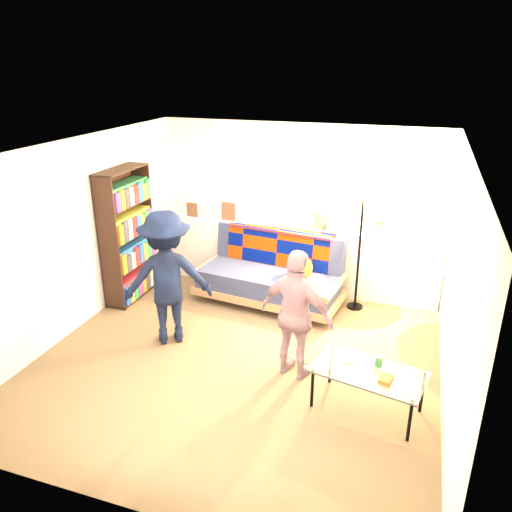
{
  "coord_description": "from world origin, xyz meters",
  "views": [
    {
      "loc": [
        1.79,
        -4.93,
        3.28
      ],
      "look_at": [
        0.0,
        0.4,
        1.05
      ],
      "focal_mm": 35.0,
      "sensor_mm": 36.0,
      "label": 1
    }
  ],
  "objects": [
    {
      "name": "futon_sofa",
      "position": [
        -0.07,
        1.33,
        0.41
      ],
      "size": [
        2.16,
        1.22,
        0.89
      ],
      "color": "#A77851",
      "rests_on": "ground"
    },
    {
      "name": "floor_lamp",
      "position": [
        1.13,
        1.51,
        1.16
      ],
      "size": [
        0.34,
        0.31,
        1.64
      ],
      "color": "black",
      "rests_on": "ground"
    },
    {
      "name": "person_left",
      "position": [
        -0.96,
        -0.11,
        0.83
      ],
      "size": [
        1.24,
        1.09,
        1.67
      ],
      "primitive_type": "imported",
      "rotation": [
        0.0,
        0.0,
        3.69
      ],
      "color": "black",
      "rests_on": "ground"
    },
    {
      "name": "half_wall_ledge",
      "position": [
        0.0,
        1.8,
        0.5
      ],
      "size": [
        4.45,
        0.15,
        1.0
      ],
      "primitive_type": "cube",
      "color": "silver",
      "rests_on": "ground"
    },
    {
      "name": "bookshelf",
      "position": [
        -2.08,
        0.83,
        0.88
      ],
      "size": [
        0.32,
        0.95,
        1.9
      ],
      "color": "black",
      "rests_on": "ground"
    },
    {
      "name": "ground",
      "position": [
        0.0,
        0.0,
        0.0
      ],
      "size": [
        5.0,
        5.0,
        0.0
      ],
      "primitive_type": "plane",
      "color": "brown",
      "rests_on": "ground"
    },
    {
      "name": "ledge_decor",
      "position": [
        -0.23,
        1.78,
        1.18
      ],
      "size": [
        2.97,
        0.02,
        0.45
      ],
      "color": "brown",
      "rests_on": "half_wall_ledge"
    },
    {
      "name": "person_right",
      "position": [
        0.7,
        -0.33,
        0.73
      ],
      "size": [
        0.93,
        0.58,
        1.47
      ],
      "primitive_type": "imported",
      "rotation": [
        0.0,
        0.0,
        2.86
      ],
      "color": "pink",
      "rests_on": "ground"
    },
    {
      "name": "coffee_table",
      "position": [
        1.53,
        -0.7,
        0.42
      ],
      "size": [
        1.17,
        0.8,
        0.56
      ],
      "color": "black",
      "rests_on": "ground"
    },
    {
      "name": "room_shell",
      "position": [
        0.0,
        0.47,
        1.67
      ],
      "size": [
        4.6,
        5.05,
        2.45
      ],
      "color": "silver",
      "rests_on": "ground"
    }
  ]
}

